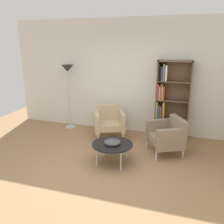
# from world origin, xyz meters

# --- Properties ---
(ground_plane) EXTENTS (8.32, 8.32, 0.00)m
(ground_plane) POSITION_xyz_m (0.00, 0.00, 0.00)
(ground_plane) COLOR #9E7751
(plaster_back_panel) EXTENTS (6.40, 0.12, 2.90)m
(plaster_back_panel) POSITION_xyz_m (0.00, 2.46, 1.45)
(plaster_back_panel) COLOR silver
(plaster_back_panel) RESTS_ON ground_plane
(bookshelf_tall) EXTENTS (0.80, 0.30, 1.90)m
(bookshelf_tall) POSITION_xyz_m (1.08, 2.24, 0.92)
(bookshelf_tall) COLOR brown
(bookshelf_tall) RESTS_ON ground_plane
(coffee_table_low) EXTENTS (0.80, 0.80, 0.40)m
(coffee_table_low) POSITION_xyz_m (0.17, 0.54, 0.37)
(coffee_table_low) COLOR black
(coffee_table_low) RESTS_ON ground_plane
(decorative_bowl) EXTENTS (0.32, 0.32, 0.05)m
(decorative_bowl) POSITION_xyz_m (0.17, 0.54, 0.43)
(decorative_bowl) COLOR #4C4C51
(decorative_bowl) RESTS_ON coffee_table_low
(armchair_by_bookshelf) EXTENTS (0.91, 0.88, 0.78)m
(armchair_by_bookshelf) POSITION_xyz_m (-0.31, 1.80, 0.41)
(armchair_by_bookshelf) COLOR #C6B289
(armchair_by_bookshelf) RESTS_ON ground_plane
(armchair_near_window) EXTENTS (0.90, 0.93, 0.78)m
(armchair_near_window) POSITION_xyz_m (1.16, 1.29, 0.41)
(armchair_near_window) COLOR gray
(armchair_near_window) RESTS_ON ground_plane
(floor_lamp_torchiere) EXTENTS (0.32, 0.32, 1.74)m
(floor_lamp_torchiere) POSITION_xyz_m (-1.56, 2.12, 1.45)
(floor_lamp_torchiere) COLOR silver
(floor_lamp_torchiere) RESTS_ON ground_plane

